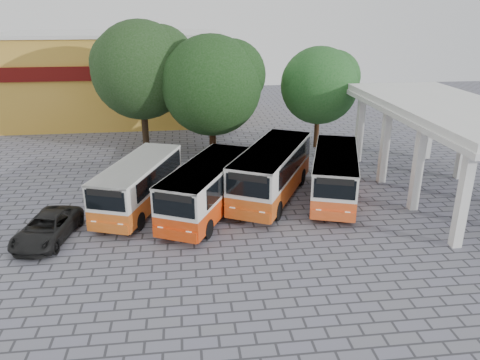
{
  "coord_description": "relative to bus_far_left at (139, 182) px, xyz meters",
  "views": [
    {
      "loc": [
        -4.63,
        -20.68,
        10.69
      ],
      "look_at": [
        -1.62,
        3.58,
        1.5
      ],
      "focal_mm": 35.0,
      "sensor_mm": 36.0,
      "label": 1
    }
  ],
  "objects": [
    {
      "name": "ground",
      "position": [
        7.19,
        -3.7,
        -1.57
      ],
      "size": [
        90.0,
        90.0,
        0.0
      ],
      "primitive_type": "plane",
      "color": "slate",
      "rests_on": "ground"
    },
    {
      "name": "bus_centre_left",
      "position": [
        3.65,
        -1.21,
        0.07
      ],
      "size": [
        5.53,
        8.42,
        2.82
      ],
      "rotation": [
        0.0,
        0.0,
        -0.45
      ],
      "color": "red",
      "rests_on": "ground"
    },
    {
      "name": "tree_right",
      "position": [
        13.1,
        10.67,
        3.51
      ],
      "size": [
        6.2,
        5.9,
        7.83
      ],
      "color": "#382011",
      "rests_on": "ground"
    },
    {
      "name": "parked_car",
      "position": [
        -4.16,
        -3.21,
        -0.94
      ],
      "size": [
        2.92,
        4.86,
        1.26
      ],
      "primitive_type": "imported",
      "rotation": [
        0.0,
        0.0,
        -0.19
      ],
      "color": "black",
      "rests_on": "ground"
    },
    {
      "name": "tree_left",
      "position": [
        -0.28,
        11.29,
        4.84
      ],
      "size": [
        7.59,
        7.23,
        9.79
      ],
      "color": "#322316",
      "rests_on": "ground"
    },
    {
      "name": "tree_middle",
      "position": [
        4.76,
        9.18,
        3.96
      ],
      "size": [
        7.52,
        7.16,
        8.87
      ],
      "color": "black",
      "rests_on": "ground"
    },
    {
      "name": "bus_far_right",
      "position": [
        11.11,
        0.06,
        0.05
      ],
      "size": [
        4.69,
        8.26,
        2.8
      ],
      "rotation": [
        0.0,
        0.0,
        -0.32
      ],
      "color": "#E04F1B",
      "rests_on": "ground"
    },
    {
      "name": "shophouse_block",
      "position": [
        -3.81,
        22.28,
        2.59
      ],
      "size": [
        20.4,
        10.4,
        8.3
      ],
      "color": "gold",
      "rests_on": "ground"
    },
    {
      "name": "bus_far_left",
      "position": [
        0.0,
        0.0,
        0.0
      ],
      "size": [
        4.67,
        8.02,
        2.71
      ],
      "rotation": [
        0.0,
        0.0,
        -0.34
      ],
      "color": "#CF5A17",
      "rests_on": "ground"
    },
    {
      "name": "bus_centre_right",
      "position": [
        7.52,
        0.62,
        0.2
      ],
      "size": [
        6.19,
        9.13,
        3.06
      ],
      "rotation": [
        0.0,
        0.0,
        -0.48
      ],
      "color": "#C85115",
      "rests_on": "ground"
    },
    {
      "name": "terminal_shelter",
      "position": [
        17.69,
        0.3,
        3.34
      ],
      "size": [
        6.8,
        15.8,
        5.4
      ],
      "color": "silver",
      "rests_on": "ground"
    }
  ]
}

